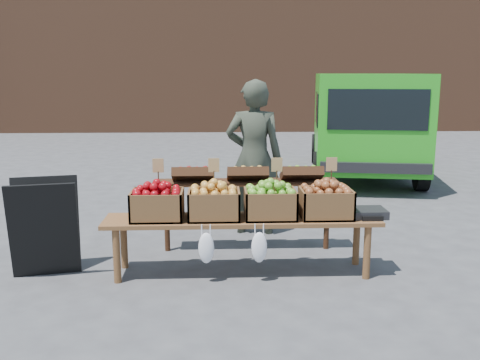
{
  "coord_description": "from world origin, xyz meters",
  "views": [
    {
      "loc": [
        -0.43,
        -5.02,
        1.97
      ],
      "look_at": [
        -0.2,
        0.55,
        0.85
      ],
      "focal_mm": 40.0,
      "sensor_mm": 36.0,
      "label": 1
    }
  ],
  "objects_px": {
    "vendor": "(254,158)",
    "crate_russet_pears": "(214,204)",
    "weighing_scale": "(368,213)",
    "back_table": "(247,205)",
    "crate_red_apples": "(270,204)",
    "delivery_van": "(363,125)",
    "crate_golden_apples": "(157,205)",
    "display_bench": "(242,246)",
    "chalkboard_sign": "(45,227)",
    "crate_green_apples": "(326,203)"
  },
  "relations": [
    {
      "from": "chalkboard_sign",
      "to": "crate_red_apples",
      "type": "bearing_deg",
      "value": -13.14
    },
    {
      "from": "vendor",
      "to": "weighing_scale",
      "type": "distance_m",
      "value": 1.78
    },
    {
      "from": "delivery_van",
      "to": "chalkboard_sign",
      "type": "height_order",
      "value": "delivery_van"
    },
    {
      "from": "vendor",
      "to": "delivery_van",
      "type": "bearing_deg",
      "value": -115.67
    },
    {
      "from": "crate_golden_apples",
      "to": "crate_green_apples",
      "type": "bearing_deg",
      "value": 0.0
    },
    {
      "from": "chalkboard_sign",
      "to": "delivery_van",
      "type": "bearing_deg",
      "value": 36.82
    },
    {
      "from": "vendor",
      "to": "crate_russet_pears",
      "type": "relative_size",
      "value": 3.79
    },
    {
      "from": "vendor",
      "to": "crate_russet_pears",
      "type": "bearing_deg",
      "value": 77.47
    },
    {
      "from": "delivery_van",
      "to": "crate_russet_pears",
      "type": "bearing_deg",
      "value": -109.38
    },
    {
      "from": "delivery_van",
      "to": "display_bench",
      "type": "bearing_deg",
      "value": -107.01
    },
    {
      "from": "vendor",
      "to": "back_table",
      "type": "height_order",
      "value": "vendor"
    },
    {
      "from": "chalkboard_sign",
      "to": "weighing_scale",
      "type": "xyz_separation_m",
      "value": [
        3.19,
        -0.05,
        0.12
      ]
    },
    {
      "from": "chalkboard_sign",
      "to": "display_bench",
      "type": "bearing_deg",
      "value": -13.34
    },
    {
      "from": "display_bench",
      "to": "weighing_scale",
      "type": "bearing_deg",
      "value": 0.0
    },
    {
      "from": "crate_golden_apples",
      "to": "weighing_scale",
      "type": "xyz_separation_m",
      "value": [
        2.08,
        0.0,
        -0.1
      ]
    },
    {
      "from": "chalkboard_sign",
      "to": "weighing_scale",
      "type": "height_order",
      "value": "chalkboard_sign"
    },
    {
      "from": "crate_russet_pears",
      "to": "weighing_scale",
      "type": "relative_size",
      "value": 1.47
    },
    {
      "from": "vendor",
      "to": "chalkboard_sign",
      "type": "distance_m",
      "value": 2.58
    },
    {
      "from": "crate_russet_pears",
      "to": "vendor",
      "type": "bearing_deg",
      "value": 70.96
    },
    {
      "from": "back_table",
      "to": "crate_red_apples",
      "type": "relative_size",
      "value": 4.2
    },
    {
      "from": "crate_golden_apples",
      "to": "crate_russet_pears",
      "type": "height_order",
      "value": "same"
    },
    {
      "from": "delivery_van",
      "to": "display_bench",
      "type": "height_order",
      "value": "delivery_van"
    },
    {
      "from": "vendor",
      "to": "crate_golden_apples",
      "type": "relative_size",
      "value": 3.79
    },
    {
      "from": "chalkboard_sign",
      "to": "back_table",
      "type": "height_order",
      "value": "back_table"
    },
    {
      "from": "back_table",
      "to": "delivery_van",
      "type": "bearing_deg",
      "value": 60.77
    },
    {
      "from": "chalkboard_sign",
      "to": "weighing_scale",
      "type": "relative_size",
      "value": 2.86
    },
    {
      "from": "display_bench",
      "to": "crate_russet_pears",
      "type": "relative_size",
      "value": 5.4
    },
    {
      "from": "back_table",
      "to": "crate_russet_pears",
      "type": "bearing_deg",
      "value": -116.98
    },
    {
      "from": "delivery_van",
      "to": "chalkboard_sign",
      "type": "distance_m",
      "value": 6.87
    },
    {
      "from": "back_table",
      "to": "crate_red_apples",
      "type": "bearing_deg",
      "value": -75.71
    },
    {
      "from": "chalkboard_sign",
      "to": "display_bench",
      "type": "distance_m",
      "value": 1.95
    },
    {
      "from": "delivery_van",
      "to": "crate_golden_apples",
      "type": "height_order",
      "value": "delivery_van"
    },
    {
      "from": "crate_russet_pears",
      "to": "crate_red_apples",
      "type": "bearing_deg",
      "value": 0.0
    },
    {
      "from": "back_table",
      "to": "weighing_scale",
      "type": "height_order",
      "value": "back_table"
    },
    {
      "from": "vendor",
      "to": "back_table",
      "type": "xyz_separation_m",
      "value": [
        -0.12,
        -0.68,
        -0.43
      ]
    },
    {
      "from": "delivery_van",
      "to": "weighing_scale",
      "type": "xyz_separation_m",
      "value": [
        -1.34,
        -5.19,
        -0.37
      ]
    },
    {
      "from": "chalkboard_sign",
      "to": "display_bench",
      "type": "relative_size",
      "value": 0.36
    },
    {
      "from": "back_table",
      "to": "crate_red_apples",
      "type": "height_order",
      "value": "back_table"
    },
    {
      "from": "crate_golden_apples",
      "to": "crate_green_apples",
      "type": "relative_size",
      "value": 1.0
    },
    {
      "from": "display_bench",
      "to": "crate_red_apples",
      "type": "relative_size",
      "value": 5.4
    },
    {
      "from": "chalkboard_sign",
      "to": "back_table",
      "type": "distance_m",
      "value": 2.14
    },
    {
      "from": "delivery_van",
      "to": "back_table",
      "type": "height_order",
      "value": "delivery_van"
    },
    {
      "from": "crate_golden_apples",
      "to": "crate_green_apples",
      "type": "height_order",
      "value": "same"
    },
    {
      "from": "display_bench",
      "to": "crate_russet_pears",
      "type": "bearing_deg",
      "value": 180.0
    },
    {
      "from": "delivery_van",
      "to": "vendor",
      "type": "relative_size",
      "value": 2.3
    },
    {
      "from": "delivery_van",
      "to": "crate_green_apples",
      "type": "height_order",
      "value": "delivery_van"
    },
    {
      "from": "crate_red_apples",
      "to": "crate_golden_apples",
      "type": "bearing_deg",
      "value": 180.0
    },
    {
      "from": "delivery_van",
      "to": "chalkboard_sign",
      "type": "xyz_separation_m",
      "value": [
        -4.53,
        -5.14,
        -0.49
      ]
    },
    {
      "from": "delivery_van",
      "to": "weighing_scale",
      "type": "distance_m",
      "value": 5.37
    },
    {
      "from": "chalkboard_sign",
      "to": "crate_golden_apples",
      "type": "distance_m",
      "value": 1.14
    }
  ]
}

